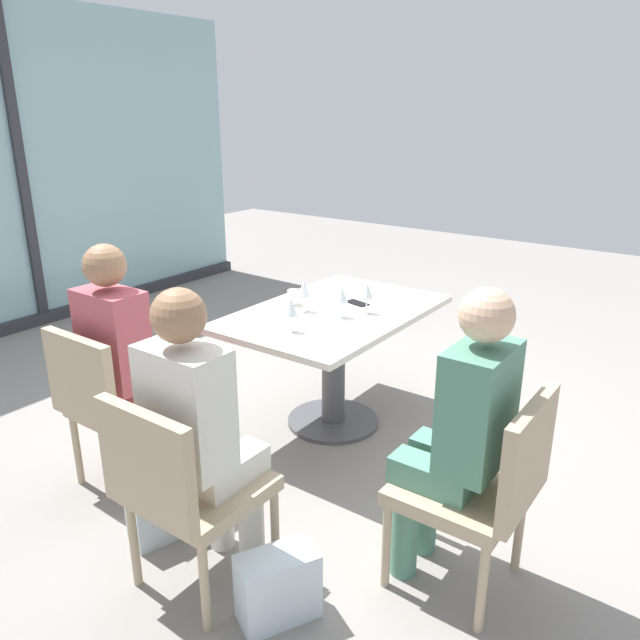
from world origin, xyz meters
TOP-DOWN VIEW (x-y plane):
  - ground_plane at (0.00, 0.00)m, footprint 12.00×12.00m
  - window_wall_backdrop at (0.00, 3.20)m, footprint 4.74×0.10m
  - dining_table_main at (0.00, 0.00)m, footprint 1.34×0.88m
  - chair_side_end at (-1.49, -0.33)m, footprint 0.50×0.46m
  - chair_far_left at (-1.20, 0.49)m, footprint 0.50×0.46m
  - chair_front_left at (-0.81, -1.25)m, footprint 0.46×0.50m
  - person_side_end at (-1.38, -0.33)m, footprint 0.39×0.34m
  - person_far_left at (-1.09, 0.49)m, footprint 0.39×0.34m
  - person_front_left at (-0.81, -1.14)m, footprint 0.34×0.39m
  - wine_glass_0 at (-0.42, -0.02)m, footprint 0.07×0.07m
  - wine_glass_1 at (-0.08, -0.10)m, footprint 0.07×0.07m
  - wine_glass_2 at (-0.11, 0.13)m, footprint 0.07×0.07m
  - wine_glass_3 at (0.07, -0.18)m, footprint 0.07×0.07m
  - coffee_cup at (-0.05, 0.26)m, footprint 0.08×0.08m
  - cell_phone_on_table at (0.19, -0.04)m, footprint 0.10×0.16m
  - handbag_0 at (-1.39, -0.70)m, footprint 0.34×0.28m
  - handbag_1 at (-1.31, 0.03)m, footprint 0.33×0.24m

SIDE VIEW (x-z plane):
  - ground_plane at x=0.00m, z-range 0.00..0.00m
  - handbag_0 at x=-1.39m, z-range 0.00..0.28m
  - handbag_1 at x=-1.31m, z-range 0.00..0.28m
  - chair_side_end at x=-1.49m, z-range 0.06..0.93m
  - chair_far_left at x=-1.20m, z-range 0.06..0.93m
  - chair_front_left at x=-0.81m, z-range 0.06..0.93m
  - dining_table_main at x=0.00m, z-range 0.19..0.92m
  - person_side_end at x=-1.38m, z-range 0.07..1.33m
  - person_far_left at x=-1.09m, z-range 0.07..1.33m
  - person_front_left at x=-0.81m, z-range 0.07..1.33m
  - cell_phone_on_table at x=0.19m, z-range 0.73..0.74m
  - coffee_cup at x=-0.05m, z-range 0.73..0.82m
  - wine_glass_0 at x=-0.42m, z-range 0.77..0.95m
  - wine_glass_1 at x=-0.08m, z-range 0.77..0.95m
  - wine_glass_2 at x=-0.11m, z-range 0.77..0.95m
  - wine_glass_3 at x=0.07m, z-range 0.77..0.95m
  - window_wall_backdrop at x=0.00m, z-range -0.14..2.56m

